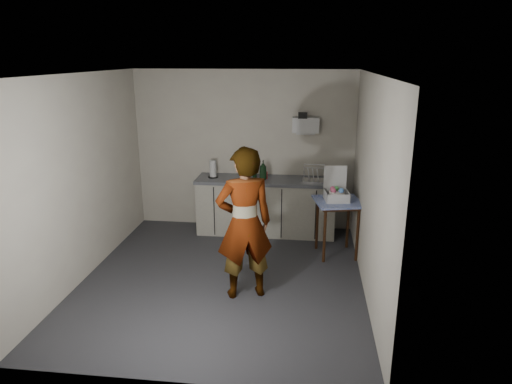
# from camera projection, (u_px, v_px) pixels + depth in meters

# --- Properties ---
(ground) EXTENTS (4.00, 4.00, 0.00)m
(ground) POSITION_uv_depth(u_px,v_px,m) (223.00, 278.00, 5.97)
(ground) COLOR #2B2C31
(ground) RESTS_ON ground
(wall_back) EXTENTS (3.60, 0.02, 2.60)m
(wall_back) POSITION_uv_depth(u_px,v_px,m) (244.00, 151.00, 7.49)
(wall_back) COLOR beige
(wall_back) RESTS_ON ground
(wall_right) EXTENTS (0.02, 4.00, 2.60)m
(wall_right) POSITION_uv_depth(u_px,v_px,m) (369.00, 188.00, 5.40)
(wall_right) COLOR beige
(wall_right) RESTS_ON ground
(wall_left) EXTENTS (0.02, 4.00, 2.60)m
(wall_left) POSITION_uv_depth(u_px,v_px,m) (82.00, 179.00, 5.80)
(wall_left) COLOR beige
(wall_left) RESTS_ON ground
(ceiling) EXTENTS (3.60, 4.00, 0.01)m
(ceiling) POSITION_uv_depth(u_px,v_px,m) (218.00, 74.00, 5.22)
(ceiling) COLOR white
(ceiling) RESTS_ON wall_back
(kitchen_counter) EXTENTS (2.24, 0.62, 0.91)m
(kitchen_counter) POSITION_uv_depth(u_px,v_px,m) (266.00, 207.00, 7.42)
(kitchen_counter) COLOR black
(kitchen_counter) RESTS_ON ground
(wall_shelf) EXTENTS (0.42, 0.18, 0.37)m
(wall_shelf) POSITION_uv_depth(u_px,v_px,m) (306.00, 125.00, 7.18)
(wall_shelf) COLOR silver
(wall_shelf) RESTS_ON ground
(side_table) EXTENTS (0.76, 0.76, 0.83)m
(side_table) POSITION_uv_depth(u_px,v_px,m) (338.00, 208.00, 6.49)
(side_table) COLOR #361B0C
(side_table) RESTS_ON ground
(standing_man) EXTENTS (0.78, 0.64, 1.84)m
(standing_man) POSITION_uv_depth(u_px,v_px,m) (244.00, 224.00, 5.32)
(standing_man) COLOR #B2A593
(standing_man) RESTS_ON ground
(soap_bottle) EXTENTS (0.13, 0.13, 0.31)m
(soap_bottle) POSITION_uv_depth(u_px,v_px,m) (263.00, 170.00, 7.20)
(soap_bottle) COLOR black
(soap_bottle) RESTS_ON kitchen_counter
(soda_can) EXTENTS (0.06, 0.06, 0.11)m
(soda_can) POSITION_uv_depth(u_px,v_px,m) (266.00, 175.00, 7.27)
(soda_can) COLOR red
(soda_can) RESTS_ON kitchen_counter
(dark_bottle) EXTENTS (0.07, 0.07, 0.23)m
(dark_bottle) POSITION_uv_depth(u_px,v_px,m) (255.00, 170.00, 7.34)
(dark_bottle) COLOR black
(dark_bottle) RESTS_ON kitchen_counter
(paper_towel) EXTENTS (0.16, 0.16, 0.28)m
(paper_towel) POSITION_uv_depth(u_px,v_px,m) (213.00, 169.00, 7.34)
(paper_towel) COLOR black
(paper_towel) RESTS_ON kitchen_counter
(dish_rack) EXTENTS (0.35, 0.26, 0.25)m
(dish_rack) POSITION_uv_depth(u_px,v_px,m) (314.00, 177.00, 7.15)
(dish_rack) COLOR silver
(dish_rack) RESTS_ON kitchen_counter
(bakery_box) EXTENTS (0.37, 0.38, 0.46)m
(bakery_box) POSITION_uv_depth(u_px,v_px,m) (336.00, 193.00, 6.47)
(bakery_box) COLOR silver
(bakery_box) RESTS_ON side_table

